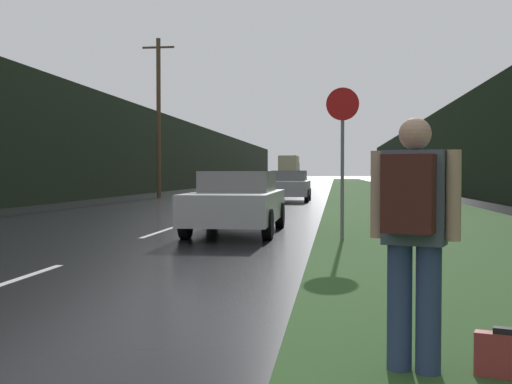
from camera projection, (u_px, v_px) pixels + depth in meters
grass_verge at (377, 195)px, 40.15m from camera, size 6.00×240.00×0.02m
lane_stripe_b at (9, 282)px, 8.08m from camera, size 0.12×3.00×0.01m
lane_stripe_c at (160, 232)px, 15.03m from camera, size 0.12×3.00×0.01m
lane_stripe_d at (215, 213)px, 21.97m from camera, size 0.12×3.00×0.01m
lane_stripe_e at (244, 204)px, 28.91m from camera, size 0.12×3.00×0.01m
lane_stripe_f at (262, 198)px, 35.86m from camera, size 0.12×3.00×0.01m
treeline_far_side at (165, 154)px, 51.99m from camera, size 2.00×140.00×5.86m
treeline_near_side at (448, 152)px, 49.24m from camera, size 2.00×140.00×6.07m
utility_pole_far at (159, 116)px, 35.69m from camera, size 1.80×0.24×8.87m
stop_sign at (342, 149)px, 12.87m from camera, size 0.66×0.07×3.10m
hitchhiker_with_backpack at (413, 228)px, 4.32m from camera, size 0.58×0.51×1.75m
suitcase at (503, 356)px, 4.25m from camera, size 0.38×0.21×0.35m
car_passing_near at (237, 201)px, 14.81m from camera, size 1.94×4.70×1.42m
car_passing_far at (289, 186)px, 31.39m from camera, size 2.03×4.01×1.50m
car_oncoming at (270, 181)px, 58.45m from camera, size 1.83×4.11×1.35m
delivery_truck at (289, 169)px, 82.66m from camera, size 2.43×8.35×3.57m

